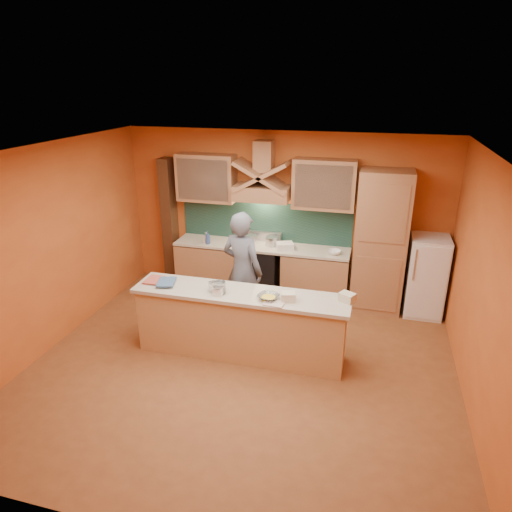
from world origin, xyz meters
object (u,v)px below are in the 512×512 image
(mixing_bowl, at_px, (268,297))
(stove, at_px, (261,270))
(person, at_px, (243,271))
(fridge, at_px, (426,276))
(kitchen_scale, at_px, (218,291))

(mixing_bowl, bearing_deg, stove, 106.83)
(stove, xyz_separation_m, person, (-0.00, -1.12, 0.46))
(fridge, distance_m, person, 2.94)
(stove, distance_m, mixing_bowl, 2.16)
(person, xyz_separation_m, kitchen_scale, (-0.05, -0.92, 0.09))
(person, bearing_deg, mixing_bowl, 142.11)
(kitchen_scale, relative_size, mixing_bowl, 0.46)
(stove, relative_size, person, 0.50)
(fridge, relative_size, mixing_bowl, 4.97)
(fridge, xyz_separation_m, person, (-2.70, -1.12, 0.26))
(fridge, height_order, mixing_bowl, fridge)
(fridge, relative_size, kitchen_scale, 10.88)
(kitchen_scale, distance_m, mixing_bowl, 0.66)
(stove, distance_m, kitchen_scale, 2.12)
(kitchen_scale, bearing_deg, stove, 91.68)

